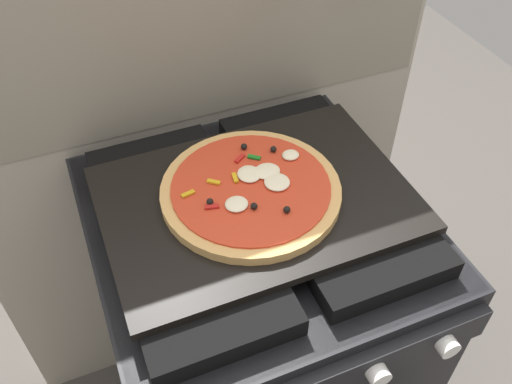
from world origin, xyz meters
TOP-DOWN VIEW (x-y plane):
  - kitchen_backsplash at (0.00, 0.33)m, footprint 1.10×0.09m
  - stove at (-0.00, -0.00)m, footprint 0.60×0.64m
  - baking_tray at (0.00, 0.00)m, footprint 0.54×0.38m
  - pizza_left at (-0.01, 0.01)m, footprint 0.32×0.32m

SIDE VIEW (x-z plane):
  - stove at x=0.00m, z-range 0.00..0.90m
  - kitchen_backsplash at x=0.00m, z-range 0.01..1.56m
  - baking_tray at x=0.00m, z-range 0.90..0.92m
  - pizza_left at x=-0.01m, z-range 0.91..0.94m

